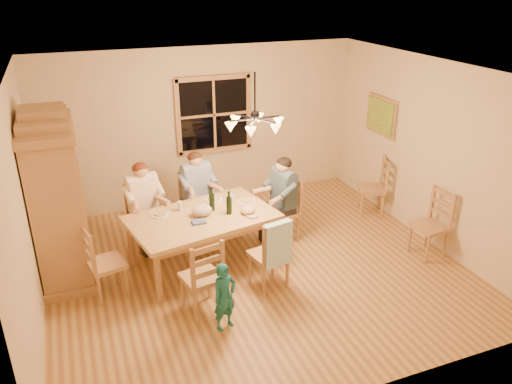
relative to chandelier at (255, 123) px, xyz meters
name	(u,v)px	position (x,y,z in m)	size (l,w,h in m)	color
floor	(255,267)	(0.00, 0.00, -2.08)	(5.50, 5.50, 0.00)	olive
ceiling	(255,72)	(0.00, 0.00, 0.62)	(5.50, 5.00, 0.02)	white
wall_back	(203,127)	(0.00, 2.50, -0.73)	(5.50, 0.02, 2.70)	beige
wall_left	(24,211)	(-2.75, 0.00, -0.73)	(0.02, 5.00, 2.70)	beige
wall_right	(429,152)	(2.75, 0.00, -0.73)	(0.02, 5.00, 2.70)	beige
window	(214,115)	(0.20, 2.47, -0.53)	(1.30, 0.06, 1.30)	black
painting	(381,116)	(2.71, 1.20, -0.48)	(0.06, 0.78, 0.64)	olive
chandelier	(255,123)	(0.00, 0.00, 0.00)	(0.77, 0.68, 0.71)	black
armoire	(58,202)	(-2.42, 0.80, -1.02)	(0.66, 1.40, 2.30)	olive
dining_table	(202,222)	(-0.64, 0.33, -1.42)	(2.12, 1.53, 0.76)	tan
chair_far_left	(146,228)	(-1.30, 1.13, -1.77)	(0.51, 0.50, 0.99)	#A37748
chair_far_right	(198,214)	(-0.46, 1.29, -1.77)	(0.51, 0.50, 0.99)	#A37748
chair_near_left	(202,288)	(-0.94, -0.66, -1.77)	(0.51, 0.50, 0.99)	#A37748
chair_near_right	(269,265)	(0.01, -0.47, -1.77)	(0.51, 0.50, 0.99)	#A37748
chair_end_left	(108,274)	(-1.96, 0.06, -1.77)	(0.50, 0.51, 0.99)	#A37748
chair_end_right	(282,222)	(0.67, 0.59, -1.77)	(0.50, 0.51, 0.99)	#A37748
adult_woman	(143,195)	(-1.30, 1.13, -1.24)	(0.45, 0.49, 0.87)	#F7E2BF
adult_plaid_man	(197,183)	(-0.46, 1.29, -1.24)	(0.45, 0.49, 0.87)	#355992
adult_slate_man	(283,189)	(0.67, 0.59, -1.24)	(0.49, 0.45, 0.87)	#3D5262
towel	(277,244)	(0.04, -0.66, -1.38)	(0.38, 0.10, 0.58)	#AEDFEC
wine_bottle_a	(212,199)	(-0.46, 0.45, -1.15)	(0.08, 0.08, 0.33)	black
wine_bottle_b	(229,203)	(-0.28, 0.25, -1.15)	(0.08, 0.08, 0.33)	black
plate_woman	(160,215)	(-1.16, 0.55, -1.31)	(0.26, 0.26, 0.02)	white
plate_plaid	(214,200)	(-0.34, 0.76, -1.31)	(0.26, 0.26, 0.02)	white
plate_slate	(247,202)	(0.07, 0.52, -1.31)	(0.26, 0.26, 0.02)	white
wine_glass_a	(180,206)	(-0.88, 0.59, -1.25)	(0.06, 0.06, 0.14)	silver
wine_glass_b	(231,199)	(-0.14, 0.56, -1.25)	(0.06, 0.06, 0.14)	silver
cap	(248,210)	(-0.04, 0.16, -1.26)	(0.20, 0.20, 0.11)	tan
napkin	(199,222)	(-0.74, 0.14, -1.30)	(0.18, 0.14, 0.03)	#4C5D8B
cloth_bundle	(202,210)	(-0.64, 0.33, -1.24)	(0.28, 0.22, 0.15)	tan
child	(225,297)	(-0.79, -1.08, -1.66)	(0.31, 0.20, 0.84)	#176169
chair_spare_front	(428,236)	(2.45, -0.58, -1.77)	(0.46, 0.48, 0.99)	#A37748
chair_spare_back	(371,197)	(2.45, 0.90, -1.77)	(0.57, 0.58, 0.99)	#A37748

